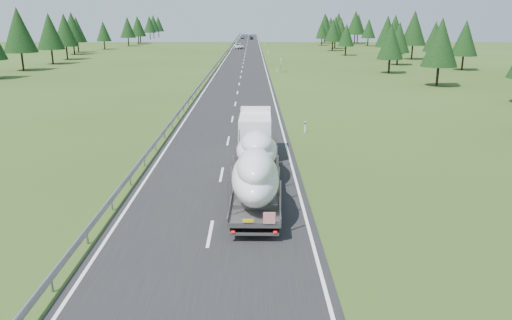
{
  "coord_description": "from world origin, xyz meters",
  "views": [
    {
      "loc": [
        1.95,
        -12.11,
        9.56
      ],
      "look_at": [
        2.16,
        15.21,
        1.76
      ],
      "focal_mm": 35.0,
      "sensor_mm": 36.0,
      "label": 1
    }
  ],
  "objects_px": {
    "boat_truck": "(256,155)",
    "highway_sign": "(281,62)",
    "distant_car_dark": "(251,38)",
    "distant_van": "(239,46)",
    "distant_car_blue": "(243,37)"
  },
  "relations": [
    {
      "from": "boat_truck",
      "to": "distant_car_dark",
      "type": "relative_size",
      "value": 3.79
    },
    {
      "from": "highway_sign",
      "to": "boat_truck",
      "type": "distance_m",
      "value": 64.38
    },
    {
      "from": "highway_sign",
      "to": "distant_van",
      "type": "relative_size",
      "value": 0.43
    },
    {
      "from": "boat_truck",
      "to": "distant_car_dark",
      "type": "bearing_deg",
      "value": 90.15
    },
    {
      "from": "distant_car_dark",
      "to": "distant_car_blue",
      "type": "bearing_deg",
      "value": 113.85
    },
    {
      "from": "distant_car_dark",
      "to": "distant_car_blue",
      "type": "relative_size",
      "value": 1.04
    },
    {
      "from": "boat_truck",
      "to": "distant_car_blue",
      "type": "xyz_separation_m",
      "value": [
        -4.76,
        218.64,
        -1.16
      ]
    },
    {
      "from": "highway_sign",
      "to": "distant_car_dark",
      "type": "relative_size",
      "value": 0.58
    },
    {
      "from": "distant_van",
      "to": "distant_car_dark",
      "type": "xyz_separation_m",
      "value": [
        3.91,
        73.1,
        -0.08
      ]
    },
    {
      "from": "boat_truck",
      "to": "distant_car_blue",
      "type": "bearing_deg",
      "value": 91.25
    },
    {
      "from": "distant_van",
      "to": "boat_truck",
      "type": "bearing_deg",
      "value": -90.99
    },
    {
      "from": "distant_car_dark",
      "to": "distant_van",
      "type": "bearing_deg",
      "value": -94.56
    },
    {
      "from": "highway_sign",
      "to": "distant_car_blue",
      "type": "distance_m",
      "value": 154.77
    },
    {
      "from": "boat_truck",
      "to": "highway_sign",
      "type": "bearing_deg",
      "value": 85.51
    },
    {
      "from": "distant_car_dark",
      "to": "distant_car_blue",
      "type": "xyz_separation_m",
      "value": [
        -4.22,
        8.9,
        -0.05
      ]
    }
  ]
}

